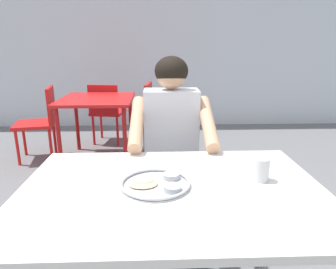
{
  "coord_description": "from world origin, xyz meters",
  "views": [
    {
      "loc": [
        -0.06,
        -1.11,
        1.29
      ],
      "look_at": [
        -0.01,
        0.26,
        0.88
      ],
      "focal_mm": 32.49,
      "sensor_mm": 36.0,
      "label": 1
    }
  ],
  "objects_px": {
    "drinking_cup": "(261,169)",
    "chair_foreground": "(170,164)",
    "thali_tray": "(156,183)",
    "table_background_red": "(97,106)",
    "table_foreground": "(172,203)",
    "chair_red_far": "(106,109)",
    "chair_red_left": "(42,118)",
    "diner_foreground": "(172,140)",
    "chair_red_right": "(157,115)"
  },
  "relations": [
    {
      "from": "chair_red_left",
      "to": "chair_red_far",
      "type": "bearing_deg",
      "value": 40.25
    },
    {
      "from": "table_foreground",
      "to": "table_background_red",
      "type": "bearing_deg",
      "value": 107.86
    },
    {
      "from": "table_foreground",
      "to": "chair_foreground",
      "type": "bearing_deg",
      "value": 87.87
    },
    {
      "from": "chair_red_left",
      "to": "chair_foreground",
      "type": "bearing_deg",
      "value": -45.38
    },
    {
      "from": "table_foreground",
      "to": "chair_red_left",
      "type": "relative_size",
      "value": 1.47
    },
    {
      "from": "thali_tray",
      "to": "chair_red_right",
      "type": "height_order",
      "value": "chair_red_right"
    },
    {
      "from": "table_background_red",
      "to": "table_foreground",
      "type": "bearing_deg",
      "value": -72.14
    },
    {
      "from": "drinking_cup",
      "to": "chair_red_right",
      "type": "bearing_deg",
      "value": 101.0
    },
    {
      "from": "chair_red_far",
      "to": "thali_tray",
      "type": "bearing_deg",
      "value": -76.87
    },
    {
      "from": "diner_foreground",
      "to": "chair_red_left",
      "type": "distance_m",
      "value": 2.17
    },
    {
      "from": "table_background_red",
      "to": "chair_red_far",
      "type": "xyz_separation_m",
      "value": [
        -0.0,
        0.61,
        -0.16
      ]
    },
    {
      "from": "table_background_red",
      "to": "chair_red_right",
      "type": "height_order",
      "value": "chair_red_right"
    },
    {
      "from": "table_foreground",
      "to": "thali_tray",
      "type": "distance_m",
      "value": 0.1
    },
    {
      "from": "table_background_red",
      "to": "chair_red_left",
      "type": "bearing_deg",
      "value": 174.16
    },
    {
      "from": "chair_red_left",
      "to": "thali_tray",
      "type": "bearing_deg",
      "value": -60.32
    },
    {
      "from": "diner_foreground",
      "to": "chair_foreground",
      "type": "bearing_deg",
      "value": 89.61
    },
    {
      "from": "drinking_cup",
      "to": "chair_foreground",
      "type": "bearing_deg",
      "value": 112.38
    },
    {
      "from": "thali_tray",
      "to": "chair_red_left",
      "type": "xyz_separation_m",
      "value": [
        -1.31,
        2.3,
        -0.26
      ]
    },
    {
      "from": "drinking_cup",
      "to": "chair_red_right",
      "type": "relative_size",
      "value": 0.11
    },
    {
      "from": "chair_red_right",
      "to": "chair_red_far",
      "type": "bearing_deg",
      "value": 138.71
    },
    {
      "from": "drinking_cup",
      "to": "chair_red_right",
      "type": "xyz_separation_m",
      "value": [
        -0.43,
        2.22,
        -0.27
      ]
    },
    {
      "from": "drinking_cup",
      "to": "table_background_red",
      "type": "xyz_separation_m",
      "value": [
        -1.1,
        2.2,
        -0.15
      ]
    },
    {
      "from": "thali_tray",
      "to": "chair_foreground",
      "type": "relative_size",
      "value": 0.35
    },
    {
      "from": "thali_tray",
      "to": "drinking_cup",
      "type": "bearing_deg",
      "value": 4.92
    },
    {
      "from": "chair_red_right",
      "to": "chair_red_far",
      "type": "xyz_separation_m",
      "value": [
        -0.67,
        0.59,
        -0.05
      ]
    },
    {
      "from": "chair_foreground",
      "to": "chair_red_right",
      "type": "bearing_deg",
      "value": 93.59
    },
    {
      "from": "thali_tray",
      "to": "chair_red_right",
      "type": "distance_m",
      "value": 2.27
    },
    {
      "from": "table_foreground",
      "to": "drinking_cup",
      "type": "bearing_deg",
      "value": 8.28
    },
    {
      "from": "drinking_cup",
      "to": "chair_red_left",
      "type": "bearing_deg",
      "value": 127.75
    },
    {
      "from": "thali_tray",
      "to": "chair_red_left",
      "type": "bearing_deg",
      "value": 119.68
    },
    {
      "from": "thali_tray",
      "to": "table_background_red",
      "type": "xyz_separation_m",
      "value": [
        -0.66,
        2.23,
        -0.11
      ]
    },
    {
      "from": "drinking_cup",
      "to": "table_background_red",
      "type": "height_order",
      "value": "drinking_cup"
    },
    {
      "from": "table_foreground",
      "to": "chair_red_far",
      "type": "height_order",
      "value": "chair_red_far"
    },
    {
      "from": "diner_foreground",
      "to": "chair_red_left",
      "type": "relative_size",
      "value": 1.47
    },
    {
      "from": "chair_foreground",
      "to": "table_background_red",
      "type": "relative_size",
      "value": 0.95
    },
    {
      "from": "chair_red_left",
      "to": "chair_red_right",
      "type": "height_order",
      "value": "chair_red_right"
    },
    {
      "from": "chair_red_far",
      "to": "chair_red_right",
      "type": "bearing_deg",
      "value": -41.29
    },
    {
      "from": "drinking_cup",
      "to": "chair_foreground",
      "type": "distance_m",
      "value": 0.96
    },
    {
      "from": "table_background_red",
      "to": "chair_red_right",
      "type": "relative_size",
      "value": 0.97
    },
    {
      "from": "diner_foreground",
      "to": "chair_red_right",
      "type": "height_order",
      "value": "diner_foreground"
    },
    {
      "from": "thali_tray",
      "to": "table_background_red",
      "type": "distance_m",
      "value": 2.33
    },
    {
      "from": "drinking_cup",
      "to": "diner_foreground",
      "type": "relative_size",
      "value": 0.08
    },
    {
      "from": "table_foreground",
      "to": "chair_red_left",
      "type": "xyz_separation_m",
      "value": [
        -1.37,
        2.32,
        -0.18
      ]
    },
    {
      "from": "table_background_red",
      "to": "chair_red_far",
      "type": "bearing_deg",
      "value": 90.22
    },
    {
      "from": "thali_tray",
      "to": "chair_foreground",
      "type": "xyz_separation_m",
      "value": [
        0.1,
        0.87,
        -0.27
      ]
    },
    {
      "from": "chair_foreground",
      "to": "chair_red_left",
      "type": "relative_size",
      "value": 0.97
    },
    {
      "from": "chair_red_left",
      "to": "diner_foreground",
      "type": "bearing_deg",
      "value": -49.37
    },
    {
      "from": "thali_tray",
      "to": "chair_red_far",
      "type": "bearing_deg",
      "value": 103.13
    },
    {
      "from": "diner_foreground",
      "to": "table_background_red",
      "type": "height_order",
      "value": "diner_foreground"
    },
    {
      "from": "table_foreground",
      "to": "chair_red_far",
      "type": "distance_m",
      "value": 2.96
    }
  ]
}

